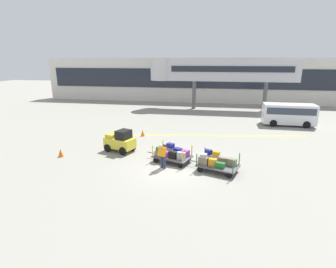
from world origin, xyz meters
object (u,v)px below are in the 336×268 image
Objects in this scene: baggage_tug at (120,141)px; baggage_handler at (162,155)px; shuttle_van at (289,113)px; baggage_cart_lead at (172,154)px; safety_cone_near at (61,153)px; safety_cone_far at (143,133)px; baggage_cart_middle at (216,162)px.

baggage_tug reaches higher than baggage_handler.
shuttle_van is at bearing 36.61° from baggage_tug.
baggage_tug is at bearing 144.38° from baggage_handler.
baggage_cart_lead is 15.08m from shuttle_van.
shuttle_van is at bearing 34.62° from safety_cone_near.
safety_cone_near and safety_cone_far have the same top height.
shuttle_van is (10.14, 12.67, 0.37)m from baggage_handler.
baggage_cart_middle is 1.97× the size of baggage_handler.
baggage_cart_middle is at bearing -3.00° from safety_cone_near.
safety_cone_far is at bearing -154.80° from shuttle_van.
baggage_cart_middle is 0.63× the size of shuttle_van.
baggage_handler is at bearing -175.46° from baggage_cart_middle.
shuttle_van is 20.95m from safety_cone_near.
baggage_cart_lead is 2.89m from baggage_cart_middle.
baggage_handler is at bearing -128.65° from shuttle_van.
safety_cone_far is (-2.98, 6.50, -0.59)m from baggage_handler.
shuttle_van is at bearing 25.20° from safety_cone_far.
baggage_handler is (-0.40, -1.18, 0.32)m from baggage_cart_lead.
baggage_tug is 17.03m from shuttle_van.
baggage_handler is 2.84× the size of safety_cone_far.
safety_cone_far is at bearing 54.29° from safety_cone_near.
baggage_cart_lead reaches higher than safety_cone_near.
safety_cone_near is 7.04m from safety_cone_far.
safety_cone_near is (-10.22, 0.53, -0.27)m from baggage_cart_middle.
baggage_tug is at bearing -143.39° from shuttle_van.
baggage_tug is 3.99m from safety_cone_near.
baggage_cart_lead is 1.29m from baggage_handler.
baggage_cart_middle reaches higher than safety_cone_near.
shuttle_van is 8.83× the size of safety_cone_far.
shuttle_van is at bearing 49.72° from baggage_cart_lead.
baggage_tug is 4.15m from baggage_cart_lead.
baggage_tug is 1.50× the size of baggage_handler.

